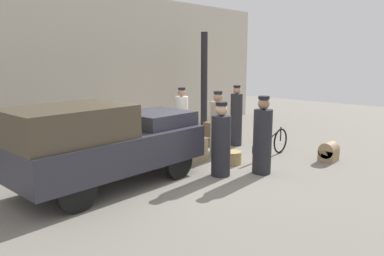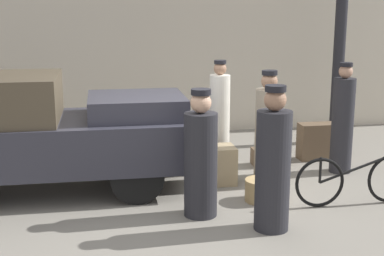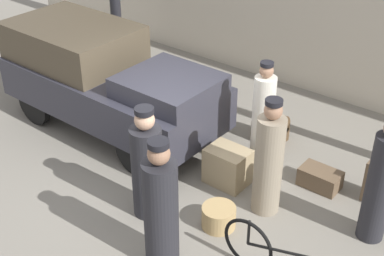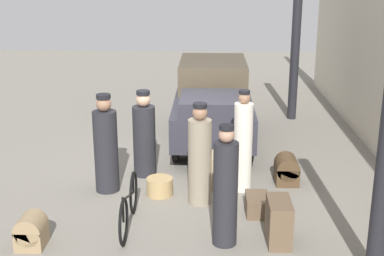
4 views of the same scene
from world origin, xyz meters
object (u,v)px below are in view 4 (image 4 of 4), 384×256
object	(u,v)px
truck	(213,100)
trunk_large_brown	(31,231)
suitcase_tan_flat	(210,170)
wicker_basket	(160,186)
bicycle	(129,206)
suitcase_black_upright	(279,221)
porter_standing_middle	(144,138)
porter_lifting_near_truck	(106,148)
trunk_barrel_dark	(287,170)
porter_carrying_trunk	(200,158)
trunk_wicker_pale	(257,204)
porter_with_bicycle	(243,145)
conductor_in_dark_uniform	(225,191)

from	to	relation	value
truck	trunk_large_brown	distance (m)	5.59
suitcase_tan_flat	wicker_basket	bearing A→B (deg)	-61.04
truck	suitcase_tan_flat	bearing A→B (deg)	-1.26
wicker_basket	suitcase_tan_flat	size ratio (longest dim) A/B	0.75
truck	bicycle	distance (m)	4.50
trunk_large_brown	suitcase_black_upright	size ratio (longest dim) A/B	0.75
porter_standing_middle	porter_lifting_near_truck	bearing A→B (deg)	-37.24
suitcase_tan_flat	trunk_barrel_dark	size ratio (longest dim) A/B	1.15
wicker_basket	suitcase_tan_flat	world-z (taller)	suitcase_tan_flat
truck	trunk_barrel_dark	world-z (taller)	truck
truck	porter_carrying_trunk	world-z (taller)	porter_carrying_trunk
wicker_basket	suitcase_black_upright	distance (m)	2.45
porter_lifting_near_truck	suitcase_black_upright	size ratio (longest dim) A/B	2.67
bicycle	suitcase_tan_flat	size ratio (longest dim) A/B	2.80
porter_standing_middle	trunk_wicker_pale	distance (m)	2.62
porter_lifting_near_truck	trunk_barrel_dark	xyz separation A→B (m)	(-0.44, 3.22, -0.54)
porter_lifting_near_truck	trunk_large_brown	world-z (taller)	porter_lifting_near_truck
porter_with_bicycle	trunk_barrel_dark	distance (m)	1.07
porter_carrying_trunk	trunk_barrel_dark	xyz separation A→B (m)	(-0.90, 1.57, -0.54)
porter_lifting_near_truck	trunk_wicker_pale	world-z (taller)	porter_lifting_near_truck
porter_with_bicycle	trunk_large_brown	distance (m)	3.80
wicker_basket	suitcase_tan_flat	xyz separation A→B (m)	(-0.48, 0.87, 0.13)
wicker_basket	trunk_barrel_dark	xyz separation A→B (m)	(-0.61, 2.27, 0.10)
porter_lifting_near_truck	suitcase_black_upright	world-z (taller)	porter_lifting_near_truck
porter_carrying_trunk	suitcase_tan_flat	xyz separation A→B (m)	(-0.77, 0.17, -0.50)
bicycle	porter_standing_middle	size ratio (longest dim) A/B	1.04
trunk_wicker_pale	truck	bearing A→B (deg)	-169.16
porter_with_bicycle	trunk_wicker_pale	size ratio (longest dim) A/B	3.06
bicycle	conductor_in_dark_uniform	bearing A→B (deg)	72.53
trunk_large_brown	porter_standing_middle	bearing A→B (deg)	154.90
porter_lifting_near_truck	conductor_in_dark_uniform	xyz separation A→B (m)	(1.82, 2.03, 0.03)
truck	bicycle	bearing A→B (deg)	-16.63
suitcase_tan_flat	porter_with_bicycle	bearing A→B (deg)	70.92
bicycle	trunk_wicker_pale	bearing A→B (deg)	105.60
truck	wicker_basket	xyz separation A→B (m)	(3.08, -0.92, -0.79)
trunk_large_brown	bicycle	bearing A→B (deg)	115.80
trunk_wicker_pale	trunk_barrel_dark	xyz separation A→B (m)	(-1.25, 0.64, 0.11)
suitcase_tan_flat	suitcase_black_upright	bearing A→B (deg)	25.83
porter_lifting_near_truck	porter_standing_middle	world-z (taller)	porter_lifting_near_truck
porter_lifting_near_truck	wicker_basket	bearing A→B (deg)	79.94
wicker_basket	porter_carrying_trunk	xyz separation A→B (m)	(0.29, 0.70, 0.64)
trunk_large_brown	trunk_wicker_pale	xyz separation A→B (m)	(-1.19, 3.29, -0.09)
porter_standing_middle	suitcase_tan_flat	distance (m)	1.39
conductor_in_dark_uniform	suitcase_black_upright	size ratio (longest dim) A/B	2.72
porter_carrying_trunk	porter_standing_middle	world-z (taller)	porter_carrying_trunk
wicker_basket	porter_with_bicycle	size ratio (longest dim) A/B	0.25
porter_carrying_trunk	conductor_in_dark_uniform	bearing A→B (deg)	15.78
wicker_basket	porter_carrying_trunk	world-z (taller)	porter_carrying_trunk
suitcase_tan_flat	trunk_barrel_dark	xyz separation A→B (m)	(-0.13, 1.41, -0.03)
porter_standing_middle	suitcase_black_upright	size ratio (longest dim) A/B	2.51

